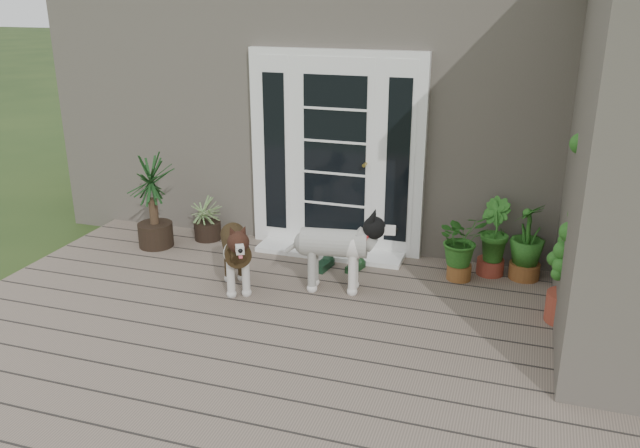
% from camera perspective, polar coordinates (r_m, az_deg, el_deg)
% --- Properties ---
extents(deck, '(6.20, 4.60, 0.12)m').
position_cam_1_polar(deck, '(5.39, -3.50, -11.20)').
color(deck, '#6B5B4C').
rests_on(deck, ground).
extents(house_main, '(7.40, 4.00, 3.10)m').
position_cam_1_polar(house_main, '(8.81, 6.61, 11.29)').
color(house_main, '#665E54').
rests_on(house_main, ground).
extents(door_unit, '(1.90, 0.14, 2.15)m').
position_cam_1_polar(door_unit, '(6.97, 1.39, 6.18)').
color(door_unit, white).
rests_on(door_unit, deck).
extents(door_step, '(1.60, 0.40, 0.05)m').
position_cam_1_polar(door_step, '(7.11, 0.86, -2.43)').
color(door_step, white).
rests_on(door_step, deck).
extents(brindle_dog, '(0.69, 0.85, 0.66)m').
position_cam_1_polar(brindle_dog, '(6.24, -7.35, -2.85)').
color(brindle_dog, '#3A2915').
rests_on(brindle_dog, deck).
extents(white_dog, '(0.89, 0.49, 0.70)m').
position_cam_1_polar(white_dog, '(6.16, 1.22, -2.78)').
color(white_dog, silver).
rests_on(white_dog, deck).
extents(spider_plant, '(0.59, 0.59, 0.55)m').
position_cam_1_polar(spider_plant, '(7.56, -9.85, 0.65)').
color(spider_plant, '#8AAB69').
rests_on(spider_plant, deck).
extents(yucca, '(0.86, 0.86, 1.05)m').
position_cam_1_polar(yucca, '(7.39, -14.40, 1.95)').
color(yucca, black).
rests_on(yucca, deck).
extents(herb_a, '(0.68, 0.68, 0.62)m').
position_cam_1_polar(herb_a, '(6.54, 12.17, -2.22)').
color(herb_a, '#18561D').
rests_on(herb_a, deck).
extents(herb_b, '(0.52, 0.52, 0.57)m').
position_cam_1_polar(herb_b, '(6.74, 14.78, -2.00)').
color(herb_b, '#175218').
rests_on(herb_b, deck).
extents(herb_c, '(0.55, 0.55, 0.64)m').
position_cam_1_polar(herb_c, '(6.73, 17.60, -2.04)').
color(herb_c, '#225518').
rests_on(herb_c, deck).
extents(sapling, '(0.63, 0.63, 1.83)m').
position_cam_1_polar(sapling, '(5.77, 21.62, 0.18)').
color(sapling, '#1E5B1A').
rests_on(sapling, deck).
extents(clog_left, '(0.20, 0.35, 0.10)m').
position_cam_1_polar(clog_left, '(6.73, 0.34, -3.53)').
color(clog_left, black).
rests_on(clog_left, deck).
extents(clog_right, '(0.21, 0.32, 0.09)m').
position_cam_1_polar(clog_right, '(6.71, 3.11, -3.69)').
color(clog_right, black).
rests_on(clog_right, deck).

